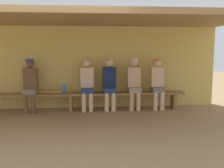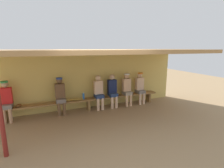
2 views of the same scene
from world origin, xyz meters
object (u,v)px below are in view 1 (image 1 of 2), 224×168
player_in_blue (30,83)px  player_in_red (110,82)px  water_bottle_blue (64,88)px  baseball_bat (47,92)px  player_in_white (157,81)px  player_with_sunglasses (87,83)px  player_near_post (134,81)px  bench (71,96)px

player_in_blue → player_in_red: bearing=-0.0°
water_bottle_blue → player_in_red: bearing=-0.7°
water_bottle_blue → baseball_bat: 0.45m
player_in_white → baseball_bat: (-2.91, -0.00, -0.25)m
player_in_blue → player_with_sunglasses: size_ratio=1.01×
player_in_white → player_with_sunglasses: bearing=-180.0°
player_in_white → baseball_bat: bearing=-179.9°
player_near_post → player_in_white: (0.63, 0.00, 0.00)m
player_near_post → player_in_red: (-0.65, -0.00, -0.02)m
player_in_red → water_bottle_blue: size_ratio=5.19×
water_bottle_blue → player_in_white: bearing=-0.3°
player_with_sunglasses → water_bottle_blue: player_with_sunglasses is taller
player_in_red → player_in_white: bearing=0.0°
player_in_blue → player_in_white: (3.31, 0.00, 0.00)m
player_in_blue → water_bottle_blue: (0.84, 0.01, -0.16)m
bench → player_in_red: bearing=0.2°
player_in_red → baseball_bat: size_ratio=1.71×
bench → baseball_bat: bearing=-180.0°
bench → water_bottle_blue: water_bottle_blue is taller
player_in_red → water_bottle_blue: player_in_red is taller
player_with_sunglasses → player_in_red: same height
player_in_blue → player_in_red: player_in_blue is taller
baseball_bat → bench: bearing=3.2°
player_in_red → baseball_bat: bearing=-179.9°
bench → player_in_white: player_in_white is taller
player_in_white → player_in_blue: bearing=180.0°
player_in_blue → player_in_white: 3.31m
bench → baseball_bat: 0.62m
player_in_white → water_bottle_blue: bearing=179.7°
player_in_red → water_bottle_blue: bearing=179.3°
player_in_white → player_in_red: bearing=-180.0°
bench → player_in_white: 2.33m
baseball_bat → player_near_post: bearing=3.3°
player_near_post → player_in_white: 0.63m
player_in_red → player_in_blue: bearing=180.0°
player_near_post → player_in_red: 0.65m
player_with_sunglasses → player_in_blue: bearing=180.0°
player_near_post → player_in_red: bearing=-180.0°
bench → player_with_sunglasses: bearing=0.4°
player_in_blue → player_in_white: same height
bench → water_bottle_blue: 0.26m
player_in_blue → player_with_sunglasses: bearing=-0.0°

